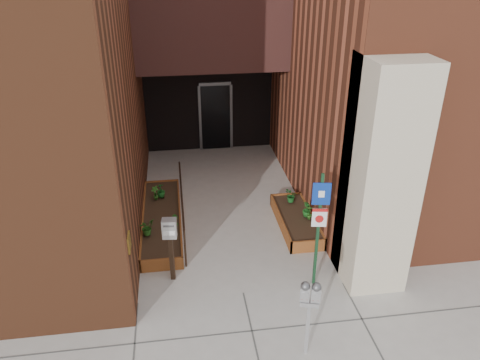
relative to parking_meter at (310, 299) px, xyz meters
name	(u,v)px	position (x,y,z in m)	size (l,w,h in m)	color
ground	(243,293)	(-0.80, 1.58, -1.11)	(80.00, 80.00, 0.00)	#9E9991
planter_left	(162,220)	(-2.35, 4.28, -0.98)	(0.90, 3.60, 0.30)	brown
planter_right	(296,221)	(0.80, 3.78, -0.98)	(0.80, 2.20, 0.30)	brown
handrail	(182,197)	(-1.85, 4.23, -0.36)	(0.04, 3.34, 0.90)	black
parking_meter	(310,299)	(0.00, 0.00, 0.00)	(0.33, 0.20, 1.43)	#A8A7AA
sign_post	(319,219)	(0.62, 1.67, 0.37)	(0.33, 0.10, 2.41)	#13361E
payment_dropbox	(170,237)	(-2.12, 2.22, -0.12)	(0.29, 0.23, 1.38)	black
shrub_left_a	(147,227)	(-2.65, 3.47, -0.63)	(0.32, 0.32, 0.35)	#255C1A
shrub_left_b	(174,222)	(-2.05, 3.59, -0.64)	(0.19, 0.19, 0.34)	#1E5819
shrub_left_c	(161,190)	(-2.35, 5.13, -0.62)	(0.21, 0.21, 0.38)	#17531A
shrub_left_d	(155,193)	(-2.49, 5.02, -0.63)	(0.19, 0.19, 0.37)	#2A631C
shrub_right_a	(307,209)	(1.02, 3.70, -0.63)	(0.20, 0.20, 0.35)	#185519
shrub_right_b	(310,212)	(1.05, 3.56, -0.63)	(0.19, 0.19, 0.36)	#2A631C
shrub_right_c	(291,196)	(0.82, 4.41, -0.64)	(0.30, 0.30, 0.33)	#18561D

